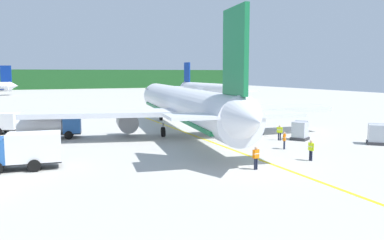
# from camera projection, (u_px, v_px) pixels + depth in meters

# --- Properties ---
(ground) EXTENTS (240.00, 320.00, 0.20)m
(ground) POSITION_uv_depth(u_px,v_px,m) (3.00, 115.00, 67.79)
(ground) COLOR #B7B5AD
(distant_treeline) EXTENTS (216.00, 6.00, 8.41)m
(distant_treeline) POSITION_uv_depth(u_px,v_px,m) (14.00, 80.00, 166.77)
(distant_treeline) COLOR #1E5123
(distant_treeline) RESTS_ON ground
(airliner_foreground) EXTENTS (34.52, 41.68, 11.90)m
(airliner_foreground) POSITION_uv_depth(u_px,v_px,m) (184.00, 105.00, 45.32)
(airliner_foreground) COLOR silver
(airliner_foreground) RESTS_ON ground
(airliner_mid_apron) EXTENTS (28.91, 34.72, 9.92)m
(airliner_mid_apron) POSITION_uv_depth(u_px,v_px,m) (208.00, 90.00, 99.15)
(airliner_mid_apron) COLOR white
(airliner_mid_apron) RESTS_ON ground
(service_truck_baggage) EXTENTS (6.84, 3.17, 2.40)m
(service_truck_baggage) POSITION_uv_depth(u_px,v_px,m) (51.00, 126.00, 42.94)
(service_truck_baggage) COLOR #2659A5
(service_truck_baggage) RESTS_ON ground
(service_truck_catering) EXTENTS (5.72, 2.75, 2.68)m
(service_truck_catering) POSITION_uv_depth(u_px,v_px,m) (22.00, 149.00, 29.17)
(service_truck_catering) COLOR #2659A5
(service_truck_catering) RESTS_ON ground
(cargo_container_near) EXTENTS (2.31, 2.31, 2.10)m
(cargo_container_near) POSITION_uv_depth(u_px,v_px,m) (376.00, 134.00, 39.46)
(cargo_container_near) COLOR #333338
(cargo_container_near) RESTS_ON ground
(cargo_container_mid) EXTENTS (2.22, 2.22, 2.04)m
(cargo_container_mid) POSITION_uv_depth(u_px,v_px,m) (300.00, 131.00, 42.07)
(cargo_container_mid) COLOR #333338
(cargo_container_mid) RESTS_ON ground
(crew_marshaller) EXTENTS (0.49, 0.48, 1.61)m
(crew_marshaller) POSITION_uv_depth(u_px,v_px,m) (284.00, 139.00, 36.94)
(crew_marshaller) COLOR #191E33
(crew_marshaller) RESTS_ON ground
(crew_loader_left) EXTENTS (0.47, 0.50, 1.62)m
(crew_loader_left) POSITION_uv_depth(u_px,v_px,m) (280.00, 131.00, 41.74)
(crew_loader_left) COLOR #191E33
(crew_loader_left) RESTS_ON ground
(crew_loader_right) EXTENTS (0.27, 0.63, 1.68)m
(crew_loader_right) POSITION_uv_depth(u_px,v_px,m) (311.00, 149.00, 32.08)
(crew_loader_right) COLOR #191E33
(crew_loader_right) RESTS_ON ground
(crew_supervisor) EXTENTS (0.62, 0.29, 1.73)m
(crew_supervisor) POSITION_uv_depth(u_px,v_px,m) (256.00, 156.00, 29.10)
(crew_supervisor) COLOR #191E33
(crew_supervisor) RESTS_ON ground
(apron_guide_line) EXTENTS (0.30, 60.00, 0.01)m
(apron_guide_line) POSITION_uv_depth(u_px,v_px,m) (206.00, 140.00, 41.98)
(apron_guide_line) COLOR yellow
(apron_guide_line) RESTS_ON ground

